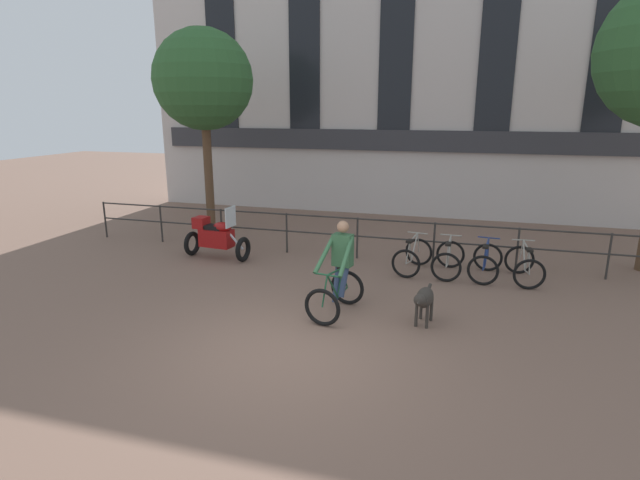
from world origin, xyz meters
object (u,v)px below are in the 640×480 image
Objects in this scene: parked_bicycle_far_end at (524,266)px; dog at (424,299)px; parked_motorcycle at (216,237)px; parked_bicycle_near_lamp at (412,256)px; parked_bicycle_mid_right at (485,262)px; parked_bicycle_mid_left at (448,259)px; cyclist_with_bike at (339,273)px.

dog is at bearing 51.11° from parked_bicycle_far_end.
parked_motorcycle is 4.85m from parked_bicycle_near_lamp.
dog is at bearing 76.67° from parked_bicycle_mid_right.
parked_bicycle_mid_left is 1.60m from parked_bicycle_far_end.
dog is 0.58× the size of parked_motorcycle.
parked_bicycle_mid_right is (0.80, 0.00, 0.00)m from parked_bicycle_mid_left.
parked_bicycle_near_lamp is 1.02× the size of parked_bicycle_mid_right.
parked_motorcycle is 1.38× the size of parked_bicycle_near_lamp.
parked_bicycle_mid_left is at bearing 66.09° from cyclist_with_bike.
cyclist_with_bike is 1.49× the size of parked_bicycle_mid_left.
parked_bicycle_mid_right is at bearing -177.24° from parked_bicycle_mid_left.
parked_bicycle_near_lamp is (4.84, 0.34, -0.20)m from parked_motorcycle.
parked_bicycle_mid_right is (2.65, 2.78, -0.41)m from cyclist_with_bike.
cyclist_with_bike is 1.02× the size of parked_motorcycle.
parked_bicycle_mid_right is 1.01× the size of parked_bicycle_far_end.
parked_bicycle_mid_right reaches higher than dog.
parked_bicycle_far_end is (1.60, 0.00, 0.00)m from parked_bicycle_mid_left.
parked_bicycle_mid_right is (6.44, 0.34, -0.20)m from parked_motorcycle.
dog is at bearing 4.45° from cyclist_with_bike.
cyclist_with_bike reaches higher than parked_bicycle_far_end.
cyclist_with_bike is 1.75× the size of dog.
parked_bicycle_near_lamp is at bearing 7.08° from parked_bicycle_mid_right.
parked_bicycle_mid_left is at bearing 7.09° from parked_bicycle_mid_right.
parked_bicycle_near_lamp and parked_bicycle_far_end have the same top height.
parked_bicycle_mid_left is 0.96× the size of parked_bicycle_mid_right.
dog is 5.94m from parked_motorcycle.
parked_bicycle_mid_right is 0.80m from parked_bicycle_far_end.
parked_motorcycle reaches higher than parked_bicycle_mid_left.
cyclist_with_bike reaches higher than parked_bicycle_mid_right.
parked_bicycle_mid_left is at bearing -6.01° from parked_bicycle_far_end.
dog is 0.85× the size of parked_bicycle_mid_left.
parked_bicycle_far_end is at bearing 64.91° from dog.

